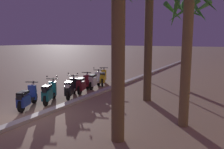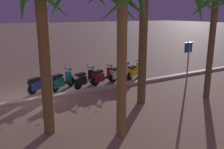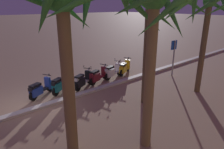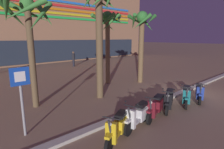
{
  "view_description": "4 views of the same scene",
  "coord_description": "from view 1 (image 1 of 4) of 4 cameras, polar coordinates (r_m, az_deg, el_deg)",
  "views": [
    {
      "loc": [
        5.57,
        6.69,
        2.86
      ],
      "look_at": [
        -3.89,
        1.47,
        1.19
      ],
      "focal_mm": 35.96,
      "sensor_mm": 36.0,
      "label": 1
    },
    {
      "loc": [
        2.1,
        11.66,
        4.04
      ],
      "look_at": [
        -3.37,
        2.11,
        1.25
      ],
      "focal_mm": 38.83,
      "sensor_mm": 36.0,
      "label": 2
    },
    {
      "loc": [
        2.87,
        9.11,
        4.59
      ],
      "look_at": [
        -4.03,
        1.01,
        0.98
      ],
      "focal_mm": 33.03,
      "sensor_mm": 36.0,
      "label": 3
    },
    {
      "loc": [
        -10.45,
        -4.65,
        3.34
      ],
      "look_at": [
        -2.94,
        3.68,
        1.04
      ],
      "focal_mm": 28.99,
      "sensor_mm": 36.0,
      "label": 4
    }
  ],
  "objects": [
    {
      "name": "scooter_yellow_mid_front",
      "position": [
        14.45,
        -2.31,
        -0.84
      ],
      "size": [
        1.68,
        0.95,
        1.04
      ],
      "color": "black",
      "rests_on": "ground"
    },
    {
      "name": "palm_tree_near_sign",
      "position": [
        10.66,
        9.44,
        16.98
      ],
      "size": [
        2.07,
        1.98,
        6.0
      ],
      "color": "brown",
      "rests_on": "ground"
    },
    {
      "name": "palm_tree_far_corner",
      "position": [
        13.46,
        18.4,
        12.91
      ],
      "size": [
        2.44,
        2.51,
        5.1
      ],
      "color": "brown",
      "rests_on": "ground"
    },
    {
      "name": "scooter_blue_mid_centre",
      "position": [
        10.1,
        -20.9,
        -5.67
      ],
      "size": [
        1.67,
        0.93,
        1.04
      ],
      "color": "black",
      "rests_on": "ground"
    },
    {
      "name": "crossing_sign",
      "position": [
        15.33,
        9.55,
        3.58
      ],
      "size": [
        0.6,
        0.12,
        2.4
      ],
      "color": "#939399",
      "rests_on": "ground"
    },
    {
      "name": "palm_tree_mid_walkway",
      "position": [
        7.65,
        19.01,
        16.39
      ],
      "size": [
        2.31,
        2.28,
        5.14
      ],
      "color": "olive",
      "rests_on": "ground"
    },
    {
      "name": "curb_strip",
      "position": [
        8.88,
        -19.05,
        -10.08
      ],
      "size": [
        60.0,
        0.36,
        0.12
      ],
      "primitive_type": "cube",
      "color": "#BCB7AD",
      "rests_on": "ground"
    },
    {
      "name": "scooter_black_far_back",
      "position": [
        11.4,
        -10.5,
        -3.5
      ],
      "size": [
        1.68,
        0.94,
        1.17
      ],
      "color": "black",
      "rests_on": "ground"
    },
    {
      "name": "scooter_white_second_in_line",
      "position": [
        13.41,
        -4.52,
        -1.55
      ],
      "size": [
        1.79,
        0.71,
        1.17
      ],
      "color": "black",
      "rests_on": "ground"
    },
    {
      "name": "scooter_teal_tail_end",
      "position": [
        10.66,
        -15.73,
        -4.53
      ],
      "size": [
        1.61,
        0.93,
        1.17
      ],
      "color": "black",
      "rests_on": "ground"
    },
    {
      "name": "palm_tree_by_mall_entrance",
      "position": [
        6.17,
        1.66,
        17.49
      ],
      "size": [
        1.97,
        2.02,
        5.19
      ],
      "color": "brown",
      "rests_on": "ground"
    },
    {
      "name": "scooter_maroon_gap_after_mid",
      "position": [
        12.36,
        -7.42,
        -2.49
      ],
      "size": [
        1.81,
        0.8,
        1.04
      ],
      "color": "black",
      "rests_on": "ground"
    },
    {
      "name": "ground_plane",
      "position": [
        9.16,
        -20.55,
        -9.99
      ],
      "size": [
        200.0,
        200.0,
        0.0
      ],
      "primitive_type": "plane",
      "color": "#93755B"
    }
  ]
}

